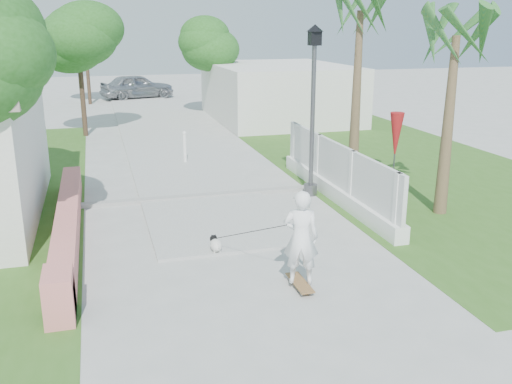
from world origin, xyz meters
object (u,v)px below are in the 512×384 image
object	(u,v)px
street_lamp	(313,105)
dog	(216,244)
skateboarder	(257,234)
bollard	(185,146)
parked_car	(137,86)
patio_umbrella	(396,137)

from	to	relation	value
street_lamp	dog	size ratio (longest dim) A/B	8.54
dog	skateboarder	bearing A→B (deg)	-65.56
street_lamp	bollard	bearing A→B (deg)	120.96
bollard	parked_car	world-z (taller)	parked_car
bollard	patio_umbrella	xyz separation A→B (m)	(4.60, -5.50, 1.10)
dog	parked_car	distance (m)	25.72
street_lamp	dog	xyz separation A→B (m)	(-3.32, -3.33, -2.23)
patio_umbrella	dog	world-z (taller)	patio_umbrella
street_lamp	parked_car	world-z (taller)	street_lamp
street_lamp	patio_umbrella	xyz separation A→B (m)	(1.90, -1.00, -0.74)
dog	parked_car	world-z (taller)	parked_car
street_lamp	patio_umbrella	size ratio (longest dim) A/B	1.93
street_lamp	parked_car	distance (m)	22.62
patio_umbrella	dog	xyz separation A→B (m)	(-5.22, -2.33, -1.49)
bollard	patio_umbrella	size ratio (longest dim) A/B	0.47
dog	street_lamp	bearing A→B (deg)	42.06
bollard	parked_car	distance (m)	17.88
bollard	parked_car	size ratio (longest dim) A/B	0.25
dog	patio_umbrella	bearing A→B (deg)	21.01
bollard	parked_car	xyz separation A→B (m)	(-0.15, 17.88, 0.17)
patio_umbrella	skateboarder	xyz separation A→B (m)	(-4.65, -3.42, -0.93)
bollard	dog	distance (m)	7.86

